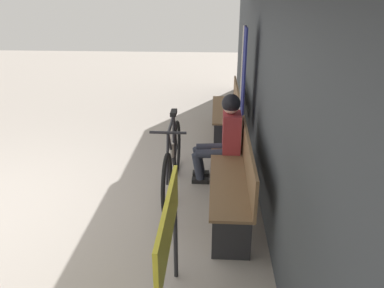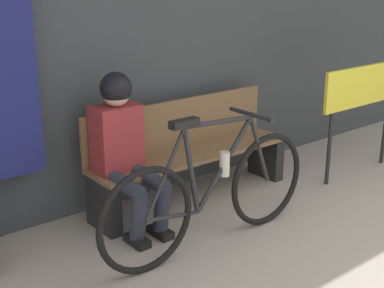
{
  "view_description": "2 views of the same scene",
  "coord_description": "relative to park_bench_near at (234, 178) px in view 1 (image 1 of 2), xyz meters",
  "views": [
    {
      "loc": [
        3.41,
        2.4,
        2.3
      ],
      "look_at": [
        -0.55,
        2.16,
        0.67
      ],
      "focal_mm": 35.0,
      "sensor_mm": 36.0,
      "label": 1
    },
    {
      "loc": [
        -2.89,
        -0.59,
        1.83
      ],
      "look_at": [
        -0.69,
        2.12,
        0.69
      ],
      "focal_mm": 50.0,
      "sensor_mm": 36.0,
      "label": 2
    }
  ],
  "objects": [
    {
      "name": "park_bench_near",
      "position": [
        0.0,
        0.0,
        0.0
      ],
      "size": [
        1.8,
        0.42,
        0.82
      ],
      "color": "brown",
      "rests_on": "ground_plane"
    },
    {
      "name": "bicycle",
      "position": [
        -0.39,
        -0.73,
        -0.0
      ],
      "size": [
        1.78,
        0.4,
        0.95
      ],
      "color": "black",
      "rests_on": "ground_plane"
    },
    {
      "name": "person_seated",
      "position": [
        -0.69,
        -0.11,
        0.27
      ],
      "size": [
        0.34,
        0.61,
        1.15
      ],
      "color": "#2D3342",
      "rests_on": "ground_plane"
    },
    {
      "name": "banner_pole",
      "position": [
        -1.44,
        0.15,
        0.72
      ],
      "size": [
        0.45,
        0.05,
        1.87
      ],
      "color": "#B7B2A8",
      "rests_on": "ground_plane"
    },
    {
      "name": "park_bench_far",
      "position": [
        -2.52,
        -0.0,
        -0.01
      ],
      "size": [
        1.62,
        0.42,
        0.82
      ],
      "color": "brown",
      "rests_on": "ground_plane"
    },
    {
      "name": "storefront_wall",
      "position": [
        0.29,
        0.35,
        1.27
      ],
      "size": [
        12.0,
        0.56,
        3.2
      ],
      "color": "#3D4247",
      "rests_on": "ground_plane"
    },
    {
      "name": "signboard",
      "position": [
        1.58,
        -0.54,
        0.38
      ],
      "size": [
        1.09,
        0.04,
        1.02
      ],
      "color": "#232326",
      "rests_on": "ground_plane"
    }
  ]
}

